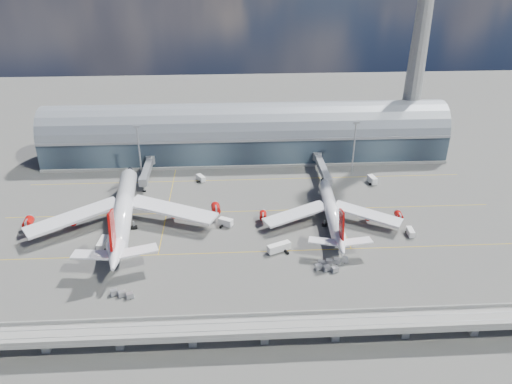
{
  "coord_description": "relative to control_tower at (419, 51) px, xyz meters",
  "views": [
    {
      "loc": [
        -8.27,
        -159.99,
        101.79
      ],
      "look_at": [
        1.29,
        10.0,
        14.0
      ],
      "focal_mm": 35.0,
      "sensor_mm": 36.0,
      "label": 1
    }
  ],
  "objects": [
    {
      "name": "cargo_train_0",
      "position": [
        -128.53,
        -115.63,
        -50.69
      ],
      "size": [
        8.22,
        4.26,
        1.81
      ],
      "rotation": [
        0.0,
        0.0,
        1.9
      ],
      "color": "gray",
      "rests_on": "ground"
    },
    {
      "name": "service_truck_4",
      "position": [
        -28.26,
        -39.98,
        -49.97
      ],
      "size": [
        3.78,
        6.13,
        3.3
      ],
      "rotation": [
        0.0,
        0.0,
        0.22
      ],
      "color": "silver",
      "rests_on": "ground"
    },
    {
      "name": "airliner_right",
      "position": [
        -54.06,
        -74.87,
        -46.75
      ],
      "size": [
        56.85,
        59.42,
        18.85
      ],
      "rotation": [
        0.0,
        0.0,
        -0.06
      ],
      "color": "white",
      "rests_on": "ground"
    },
    {
      "name": "service_truck_2",
      "position": [
        -76.56,
        -93.15,
        -49.99
      ],
      "size": [
        9.01,
        5.88,
        3.17
      ],
      "rotation": [
        0.0,
        0.0,
        1.99
      ],
      "color": "silver",
      "rests_on": "ground"
    },
    {
      "name": "airliner_left",
      "position": [
        -135.15,
        -73.0,
        -44.72
      ],
      "size": [
        75.63,
        79.51,
        24.21
      ],
      "rotation": [
        0.0,
        0.0,
        0.1
      ],
      "color": "white",
      "rests_on": "ground"
    },
    {
      "name": "service_truck_1",
      "position": [
        -95.64,
        -74.21,
        -50.04
      ],
      "size": [
        5.99,
        4.77,
        3.16
      ],
      "rotation": [
        0.0,
        0.0,
        1.08
      ],
      "color": "silver",
      "rests_on": "ground"
    },
    {
      "name": "floodlight_mast_left",
      "position": [
        -135.0,
        -28.0,
        -38.0
      ],
      "size": [
        3.0,
        0.7,
        25.7
      ],
      "color": "gray",
      "rests_on": "ground"
    },
    {
      "name": "service_truck_3",
      "position": [
        -25.53,
        -85.07,
        -50.31
      ],
      "size": [
        2.41,
        5.44,
        2.59
      ],
      "rotation": [
        0.0,
        0.0,
        -0.04
      ],
      "color": "silver",
      "rests_on": "ground"
    },
    {
      "name": "jet_bridge_right",
      "position": [
        -50.46,
        -31.82,
        -46.46
      ],
      "size": [
        4.4,
        32.0,
        7.25
      ],
      "color": "gray",
      "rests_on": "ground"
    },
    {
      "name": "taxi_lines",
      "position": [
        -85.0,
        -60.89,
        -51.63
      ],
      "size": [
        200.0,
        80.12,
        0.01
      ],
      "color": "gold",
      "rests_on": "ground"
    },
    {
      "name": "control_tower",
      "position": [
        0.0,
        0.0,
        0.0
      ],
      "size": [
        19.0,
        19.0,
        103.0
      ],
      "color": "gray",
      "rests_on": "ground"
    },
    {
      "name": "jet_bridge_left",
      "position": [
        -131.9,
        -29.88,
        -46.46
      ],
      "size": [
        4.4,
        28.0,
        7.25
      ],
      "color": "gray",
      "rests_on": "ground"
    },
    {
      "name": "service_truck_0",
      "position": [
        -140.59,
        -86.9,
        -50.02
      ],
      "size": [
        3.23,
        7.76,
        3.13
      ],
      "rotation": [
        0.0,
        0.0,
        -0.09
      ],
      "color": "silver",
      "rests_on": "ground"
    },
    {
      "name": "terminal",
      "position": [
        -85.0,
        -5.01,
        -40.3
      ],
      "size": [
        200.0,
        30.0,
        28.0
      ],
      "color": "#1F2A35",
      "rests_on": "ground"
    },
    {
      "name": "cargo_train_1",
      "position": [
        -61.42,
        -105.69,
        -50.68
      ],
      "size": [
        8.32,
        4.06,
        1.83
      ],
      "rotation": [
        0.0,
        0.0,
        1.87
      ],
      "color": "gray",
      "rests_on": "ground"
    },
    {
      "name": "ground",
      "position": [
        -85.0,
        -83.0,
        -51.64
      ],
      "size": [
        500.0,
        500.0,
        0.0
      ],
      "primitive_type": "plane",
      "color": "#474744",
      "rests_on": "ground"
    },
    {
      "name": "cargo_train_2",
      "position": [
        -58.51,
        -101.99,
        -50.65
      ],
      "size": [
        11.52,
        4.13,
        1.9
      ],
      "rotation": [
        0.0,
        0.0,
        1.36
      ],
      "color": "gray",
      "rests_on": "ground"
    },
    {
      "name": "service_truck_5",
      "position": [
        -107.13,
        -33.06,
        -50.29
      ],
      "size": [
        4.52,
        5.78,
        2.64
      ],
      "rotation": [
        0.0,
        0.0,
        0.52
      ],
      "color": "silver",
      "rests_on": "ground"
    },
    {
      "name": "guideway",
      "position": [
        -85.0,
        -138.0,
        -46.34
      ],
      "size": [
        220.0,
        8.5,
        7.2
      ],
      "color": "gray",
      "rests_on": "ground"
    },
    {
      "name": "floodlight_mast_right",
      "position": [
        -35.0,
        -28.0,
        -38.0
      ],
      "size": [
        3.0,
        0.7,
        25.7
      ],
      "color": "gray",
      "rests_on": "ground"
    }
  ]
}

